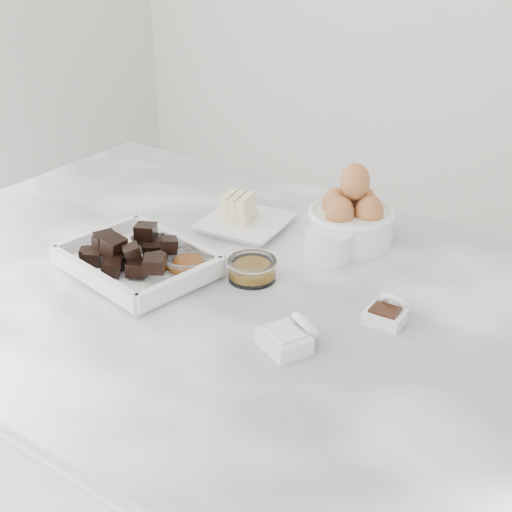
{
  "coord_description": "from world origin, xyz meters",
  "views": [
    {
      "loc": [
        0.56,
        -0.75,
        1.47
      ],
      "look_at": [
        0.02,
        0.03,
        0.98
      ],
      "focal_mm": 50.0,
      "sensor_mm": 36.0,
      "label": 1
    }
  ],
  "objects_px": {
    "egg_bowl": "(351,217)",
    "sugar_ramekin": "(328,243)",
    "zest_bowl": "(188,264)",
    "butter_plate": "(244,217)",
    "vanilla_spoon": "(387,313)",
    "honey_bowl": "(252,269)",
    "salt_spoon": "(290,336)",
    "chocolate_dish": "(137,257)"
  },
  "relations": [
    {
      "from": "egg_bowl",
      "to": "butter_plate",
      "type": "bearing_deg",
      "value": -163.18
    },
    {
      "from": "egg_bowl",
      "to": "salt_spoon",
      "type": "bearing_deg",
      "value": -75.46
    },
    {
      "from": "sugar_ramekin",
      "to": "zest_bowl",
      "type": "height_order",
      "value": "sugar_ramekin"
    },
    {
      "from": "honey_bowl",
      "to": "zest_bowl",
      "type": "relative_size",
      "value": 1.0
    },
    {
      "from": "chocolate_dish",
      "to": "sugar_ramekin",
      "type": "distance_m",
      "value": 0.3
    },
    {
      "from": "vanilla_spoon",
      "to": "salt_spoon",
      "type": "distance_m",
      "value": 0.15
    },
    {
      "from": "honey_bowl",
      "to": "salt_spoon",
      "type": "relative_size",
      "value": 0.84
    },
    {
      "from": "egg_bowl",
      "to": "sugar_ramekin",
      "type": "bearing_deg",
      "value": -91.44
    },
    {
      "from": "egg_bowl",
      "to": "honey_bowl",
      "type": "relative_size",
      "value": 1.88
    },
    {
      "from": "salt_spoon",
      "to": "chocolate_dish",
      "type": "bearing_deg",
      "value": 173.0
    },
    {
      "from": "egg_bowl",
      "to": "honey_bowl",
      "type": "xyz_separation_m",
      "value": [
        -0.06,
        -0.2,
        -0.03
      ]
    },
    {
      "from": "chocolate_dish",
      "to": "zest_bowl",
      "type": "relative_size",
      "value": 3.31
    },
    {
      "from": "zest_bowl",
      "to": "salt_spoon",
      "type": "xyz_separation_m",
      "value": [
        0.23,
        -0.07,
        -0.0
      ]
    },
    {
      "from": "butter_plate",
      "to": "chocolate_dish",
      "type": "bearing_deg",
      "value": -100.42
    },
    {
      "from": "butter_plate",
      "to": "egg_bowl",
      "type": "xyz_separation_m",
      "value": [
        0.18,
        0.05,
        0.03
      ]
    },
    {
      "from": "chocolate_dish",
      "to": "salt_spoon",
      "type": "distance_m",
      "value": 0.31
    },
    {
      "from": "honey_bowl",
      "to": "vanilla_spoon",
      "type": "height_order",
      "value": "vanilla_spoon"
    },
    {
      "from": "chocolate_dish",
      "to": "salt_spoon",
      "type": "xyz_separation_m",
      "value": [
        0.3,
        -0.04,
        -0.01
      ]
    },
    {
      "from": "sugar_ramekin",
      "to": "egg_bowl",
      "type": "height_order",
      "value": "egg_bowl"
    },
    {
      "from": "honey_bowl",
      "to": "salt_spoon",
      "type": "xyz_separation_m",
      "value": [
        0.14,
        -0.12,
        -0.0
      ]
    },
    {
      "from": "egg_bowl",
      "to": "zest_bowl",
      "type": "xyz_separation_m",
      "value": [
        -0.15,
        -0.24,
        -0.03
      ]
    },
    {
      "from": "chocolate_dish",
      "to": "zest_bowl",
      "type": "distance_m",
      "value": 0.08
    },
    {
      "from": "chocolate_dish",
      "to": "salt_spoon",
      "type": "relative_size",
      "value": 2.76
    },
    {
      "from": "chocolate_dish",
      "to": "sugar_ramekin",
      "type": "relative_size",
      "value": 3.27
    },
    {
      "from": "zest_bowl",
      "to": "vanilla_spoon",
      "type": "bearing_deg",
      "value": 10.18
    },
    {
      "from": "sugar_ramekin",
      "to": "chocolate_dish",
      "type": "bearing_deg",
      "value": -136.58
    },
    {
      "from": "egg_bowl",
      "to": "salt_spoon",
      "type": "relative_size",
      "value": 1.58
    },
    {
      "from": "butter_plate",
      "to": "egg_bowl",
      "type": "relative_size",
      "value": 1.07
    },
    {
      "from": "sugar_ramekin",
      "to": "salt_spoon",
      "type": "relative_size",
      "value": 0.84
    },
    {
      "from": "chocolate_dish",
      "to": "egg_bowl",
      "type": "xyz_separation_m",
      "value": [
        0.22,
        0.28,
        0.02
      ]
    },
    {
      "from": "egg_bowl",
      "to": "vanilla_spoon",
      "type": "bearing_deg",
      "value": -50.03
    },
    {
      "from": "chocolate_dish",
      "to": "sugar_ramekin",
      "type": "height_order",
      "value": "chocolate_dish"
    },
    {
      "from": "chocolate_dish",
      "to": "butter_plate",
      "type": "relative_size",
      "value": 1.64
    },
    {
      "from": "zest_bowl",
      "to": "butter_plate",
      "type": "bearing_deg",
      "value": 99.47
    },
    {
      "from": "butter_plate",
      "to": "vanilla_spoon",
      "type": "bearing_deg",
      "value": -21.7
    },
    {
      "from": "butter_plate",
      "to": "vanilla_spoon",
      "type": "distance_m",
      "value": 0.37
    },
    {
      "from": "chocolate_dish",
      "to": "egg_bowl",
      "type": "height_order",
      "value": "egg_bowl"
    },
    {
      "from": "egg_bowl",
      "to": "vanilla_spoon",
      "type": "relative_size",
      "value": 2.21
    },
    {
      "from": "salt_spoon",
      "to": "egg_bowl",
      "type": "bearing_deg",
      "value": 104.54
    },
    {
      "from": "zest_bowl",
      "to": "sugar_ramekin",
      "type": "bearing_deg",
      "value": 49.6
    },
    {
      "from": "vanilla_spoon",
      "to": "salt_spoon",
      "type": "relative_size",
      "value": 0.71
    },
    {
      "from": "vanilla_spoon",
      "to": "egg_bowl",
      "type": "bearing_deg",
      "value": 129.97
    }
  ]
}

